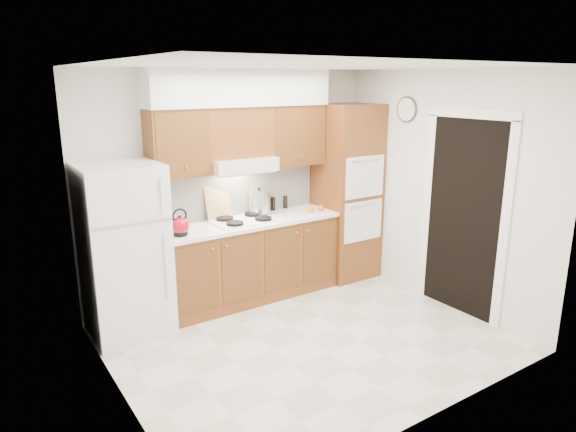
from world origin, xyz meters
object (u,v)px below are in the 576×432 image
(oven_cabinet, at_px, (346,192))
(kettle, at_px, (180,226))
(fridge, at_px, (124,251))
(stock_pot, at_px, (259,201))

(oven_cabinet, height_order, kettle, oven_cabinet)
(kettle, bearing_deg, oven_cabinet, 26.75)
(fridge, distance_m, oven_cabinet, 2.86)
(oven_cabinet, distance_m, stock_pot, 1.19)
(fridge, xyz_separation_m, oven_cabinet, (2.85, 0.03, 0.24))
(fridge, distance_m, stock_pot, 1.70)
(fridge, xyz_separation_m, stock_pot, (1.66, 0.21, 0.24))
(fridge, relative_size, oven_cabinet, 0.78)
(kettle, distance_m, stock_pot, 1.14)
(oven_cabinet, relative_size, kettle, 11.78)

